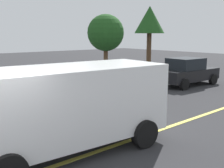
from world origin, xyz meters
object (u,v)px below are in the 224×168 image
object	(u,v)px
car_black_far_lane	(187,72)
tree_centre_verge	(106,33)
tree_right_verge	(150,21)
white_van	(66,104)

from	to	relation	value
car_black_far_lane	tree_centre_verge	size ratio (longest dim) A/B	0.97
car_black_far_lane	tree_centre_verge	xyz separation A→B (m)	(-2.99, 4.05, 2.27)
car_black_far_lane	tree_right_verge	distance (m)	6.30
car_black_far_lane	tree_centre_verge	distance (m)	5.52
tree_right_verge	car_black_far_lane	bearing A→B (deg)	-112.61
white_van	tree_right_verge	distance (m)	15.28
white_van	tree_centre_verge	bearing A→B (deg)	46.09
white_van	tree_right_verge	xyz separation A→B (m)	(12.37, 8.53, 2.77)
tree_centre_verge	tree_right_verge	bearing A→B (deg)	10.62
white_van	tree_right_verge	bearing A→B (deg)	34.60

